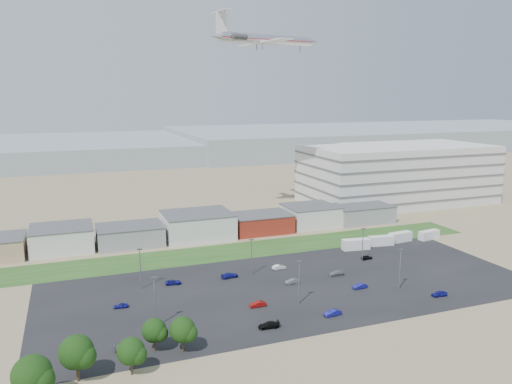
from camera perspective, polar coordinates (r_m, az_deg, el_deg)
name	(u,v)px	position (r m, az deg, el deg)	size (l,w,h in m)	color
ground	(311,324)	(106.71, 6.26, -14.75)	(700.00, 700.00, 0.00)	#857455
parking_lot	(292,286)	(125.19, 4.14, -10.71)	(120.00, 50.00, 0.01)	black
grass_strip	(233,251)	(151.59, -2.69, -6.79)	(160.00, 16.00, 0.02)	#24481B
hills_backdrop	(179,148)	(411.34, -8.74, 5.01)	(700.00, 200.00, 9.00)	gray
building_row	(164,228)	(164.31, -10.43, -4.10)	(170.00, 20.00, 8.00)	silver
parking_garage	(397,174)	(227.39, 15.84, 2.02)	(80.00, 40.00, 25.00)	silver
box_trailer_a	(356,244)	(155.88, 11.36, -5.88)	(8.56, 2.68, 3.21)	silver
box_trailer_b	(381,241)	(161.83, 14.11, -5.42)	(7.87, 2.46, 2.95)	silver
box_trailer_c	(400,237)	(167.33, 16.15, -4.96)	(8.17, 2.55, 3.06)	silver
box_trailer_d	(429,235)	(173.09, 19.16, -4.65)	(7.59, 2.37, 2.85)	silver
tree_far_left	(32,379)	(85.88, -24.20, -18.89)	(6.36, 6.36, 9.53)	black
tree_left	(77,356)	(90.28, -19.82, -17.19)	(6.06, 6.06, 9.09)	black
tree_mid	(131,354)	(89.96, -14.10, -17.52)	(5.00, 5.00, 7.51)	black
tree_right	(154,333)	(96.37, -11.57, -15.50)	(4.78, 4.78, 7.16)	black
tree_near	(182,332)	(95.08, -8.42, -15.60)	(5.12, 5.12, 7.67)	black
lightpole_front_l	(155,302)	(104.69, -11.45, -12.24)	(1.25, 0.52, 10.61)	slate
lightpole_front_m	(299,283)	(113.68, 4.93, -10.28)	(1.19, 0.50, 10.13)	slate
lightpole_front_r	(400,269)	(126.22, 16.12, -8.50)	(1.19, 0.50, 10.12)	slate
lightpole_back_l	(140,269)	(124.85, -13.08, -8.56)	(1.19, 0.50, 10.13)	slate
lightpole_back_m	(252,257)	(131.02, -0.51, -7.44)	(1.13, 0.47, 9.62)	slate
lightpole_back_r	(363,245)	(143.97, 12.09, -5.97)	(1.14, 0.48, 9.72)	slate
airliner	(267,39)	(191.04, 1.26, 17.05)	(45.86, 31.27, 13.55)	silver
parked_car_1	(360,286)	(125.97, 11.79, -10.48)	(1.31, 3.76, 1.24)	navy
parked_car_2	(439,294)	(126.52, 20.21, -10.84)	(1.52, 3.77, 1.28)	navy
parked_car_3	(269,325)	(104.22, 1.47, -14.95)	(1.78, 4.37, 1.27)	black
parked_car_4	(258,304)	(113.54, 0.21, -12.69)	(1.31, 3.76, 1.24)	maroon
parked_car_5	(121,306)	(116.92, -15.19, -12.41)	(1.30, 3.22, 1.10)	navy
parked_car_6	(230,275)	(130.39, -3.04, -9.49)	(1.85, 4.54, 1.32)	navy
parked_car_7	(292,281)	(126.79, 4.15, -10.14)	(1.27, 3.64, 1.20)	#595B5E
parked_car_8	(367,257)	(147.55, 12.54, -7.30)	(1.42, 3.52, 1.20)	black
parked_car_9	(173,282)	(127.65, -9.44, -10.14)	(1.83, 3.98, 1.11)	navy
parked_car_10	(126,347)	(99.31, -14.68, -16.72)	(1.76, 4.32, 1.25)	#595B5E
parked_car_11	(279,267)	(136.41, 2.65, -8.56)	(1.34, 3.83, 1.26)	silver
parked_car_12	(336,273)	(133.48, 9.13, -9.14)	(1.73, 4.25, 1.23)	#A5A5AA
parked_car_13	(333,313)	(110.57, 8.74, -13.49)	(1.37, 3.94, 1.30)	navy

